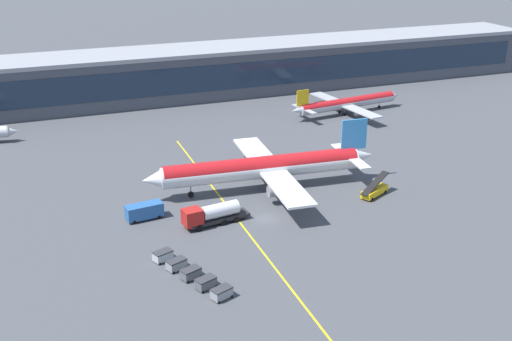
{
  "coord_description": "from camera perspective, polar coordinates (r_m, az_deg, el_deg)",
  "views": [
    {
      "loc": [
        -34.59,
        -84.78,
        44.53
      ],
      "look_at": [
        1.9,
        9.37,
        4.5
      ],
      "focal_mm": 45.03,
      "sensor_mm": 36.0,
      "label": 1
    }
  ],
  "objects": [
    {
      "name": "apron_lead_in_line",
      "position": [
        102.13,
        -1.75,
        -4.23
      ],
      "size": [
        1.84,
        79.99,
        0.01
      ],
      "primitive_type": "cube",
      "rotation": [
        0.0,
        0.0,
        -0.02
      ],
      "color": "yellow",
      "rests_on": "ground_plane"
    },
    {
      "name": "baggage_cart_0",
      "position": [
        81.66,
        -3.07,
        -10.8
      ],
      "size": [
        3.03,
        2.39,
        1.48
      ],
      "color": "gray",
      "rests_on": "ground_plane"
    },
    {
      "name": "belt_loader",
      "position": [
        111.48,
        10.48,
        -1.75
      ],
      "size": [
        6.74,
        4.45,
        3.49
      ],
      "color": "yellow",
      "rests_on": "ground_plane"
    },
    {
      "name": "ground_plane",
      "position": [
        101.82,
        0.91,
        -4.31
      ],
      "size": [
        700.0,
        700.0,
        0.0
      ],
      "primitive_type": "plane",
      "color": "#47494F"
    },
    {
      "name": "baggage_cart_3",
      "position": [
        88.28,
        -7.08,
        -8.27
      ],
      "size": [
        3.03,
        2.39,
        1.48
      ],
      "color": "gray",
      "rests_on": "ground_plane"
    },
    {
      "name": "baggage_cart_2",
      "position": [
        86.01,
        -5.82,
        -9.07
      ],
      "size": [
        3.03,
        2.39,
        1.48
      ],
      "color": "#595B60",
      "rests_on": "ground_plane"
    },
    {
      "name": "terminal_building",
      "position": [
        171.3,
        -6.09,
        8.64
      ],
      "size": [
        204.31,
        17.5,
        12.76
      ],
      "color": "#424751",
      "rests_on": "ground_plane"
    },
    {
      "name": "baggage_cart_4",
      "position": [
        90.6,
        -8.27,
        -7.5
      ],
      "size": [
        3.03,
        2.39,
        1.48
      ],
      "color": "#B2B7BC",
      "rests_on": "ground_plane"
    },
    {
      "name": "main_airliner",
      "position": [
        111.24,
        0.69,
        0.29
      ],
      "size": [
        42.1,
        33.5,
        11.29
      ],
      "color": "white",
      "rests_on": "ground_plane"
    },
    {
      "name": "baggage_cart_1",
      "position": [
        83.8,
        -4.48,
        -9.92
      ],
      "size": [
        3.03,
        2.39,
        1.48
      ],
      "color": "#595B60",
      "rests_on": "ground_plane"
    },
    {
      "name": "lavatory_truck",
      "position": [
        102.77,
        -9.83,
        -3.52
      ],
      "size": [
        6.04,
        2.98,
        2.5
      ],
      "color": "#285B9E",
      "rests_on": "ground_plane"
    },
    {
      "name": "commuter_jet_far",
      "position": [
        157.24,
        8.11,
        5.95
      ],
      "size": [
        31.68,
        25.46,
        7.45
      ],
      "color": "#B2B7BC",
      "rests_on": "ground_plane"
    },
    {
      "name": "fuel_tanker",
      "position": [
        99.55,
        -3.97,
        -3.88
      ],
      "size": [
        11.04,
        3.98,
        3.25
      ],
      "color": "#232326",
      "rests_on": "ground_plane"
    }
  ]
}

